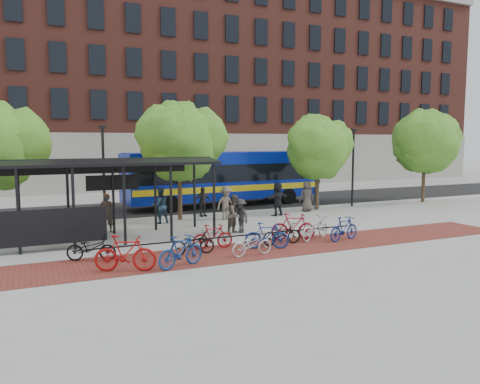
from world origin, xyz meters
name	(u,v)px	position (x,y,z in m)	size (l,w,h in m)	color
ground	(255,225)	(0.00, 0.00, 0.00)	(160.00, 160.00, 0.00)	#9E9E99
asphalt_street	(202,206)	(0.00, 8.00, 0.01)	(160.00, 8.00, 0.01)	black
curb	(225,213)	(0.00, 4.00, 0.06)	(160.00, 0.25, 0.12)	#B7B7B2
brick_strip	(266,249)	(-2.00, -5.00, 0.00)	(24.00, 3.00, 0.01)	maroon
bike_rack_rail	(228,248)	(-3.30, -4.10, 0.00)	(12.00, 0.05, 0.95)	black
building_brick	(231,88)	(10.00, 26.00, 10.00)	(55.00, 14.00, 20.00)	brown
bus_shelter	(91,172)	(-8.13, -0.48, 3.00)	(10.60, 3.07, 3.60)	black
tree_b	(181,139)	(-2.90, 3.35, 4.46)	(5.15, 4.20, 6.47)	#382619
tree_c	(319,145)	(6.09, 3.35, 4.05)	(4.66, 3.80, 5.92)	#382619
tree_d	(426,139)	(15.10, 3.35, 4.47)	(5.39, 4.40, 6.55)	#382619
lamp_post_left	(104,172)	(-7.00, 3.60, 2.75)	(0.35, 0.20, 5.12)	black
lamp_post_right	(353,165)	(9.00, 3.60, 2.75)	(0.35, 0.20, 5.12)	black
bus	(224,175)	(1.36, 7.48, 2.06)	(13.45, 3.72, 3.59)	#081B94
bike_0	(91,248)	(-8.63, -3.96, 0.47)	(0.62, 1.78, 0.93)	black
bike_1	(125,253)	(-7.78, -5.90, 0.62)	(0.58, 2.06, 1.24)	#9C0F0E
bike_3	(181,251)	(-5.94, -6.18, 0.56)	(0.53, 1.87, 1.12)	navy
bike_4	(193,243)	(-4.98, -4.64, 0.45)	(0.60, 1.72, 0.90)	black
bike_5	(213,237)	(-3.93, -4.04, 0.50)	(0.47, 1.67, 1.00)	maroon
bike_6	(252,244)	(-3.00, -5.74, 0.45)	(0.59, 1.70, 0.89)	#B2B1B4
bike_7	(267,236)	(-1.94, -4.95, 0.54)	(0.51, 1.79, 1.08)	navy
bike_8	(282,234)	(-1.01, -4.53, 0.46)	(0.62, 1.76, 0.93)	black
bike_9	(293,227)	(-0.10, -3.94, 0.60)	(0.56, 1.98, 1.19)	maroon
bike_10	(315,228)	(0.82, -4.26, 0.51)	(0.68, 1.95, 1.03)	#B9B9BC
bike_11	(344,229)	(1.85, -4.97, 0.53)	(0.50, 1.76, 1.06)	navy
pedestrian_1	(107,213)	(-7.26, 1.31, 0.94)	(0.68, 0.45, 1.88)	#36302B
pedestrian_2	(160,206)	(-4.32, 2.56, 0.95)	(0.92, 0.72, 1.90)	#20364B
pedestrian_3	(226,203)	(-0.72, 2.16, 0.93)	(1.20, 0.69, 1.86)	brown
pedestrian_4	(203,202)	(-1.50, 3.80, 0.85)	(1.00, 0.42, 1.70)	#2A2A2A
pedestrian_5	(278,199)	(2.57, 2.25, 0.97)	(1.81, 0.58, 1.95)	black
pedestrian_6	(307,196)	(5.07, 2.99, 0.95)	(0.93, 0.60, 1.89)	#483F39
pedestrian_7	(317,194)	(6.32, 3.80, 0.95)	(0.69, 0.45, 1.90)	#223951
pedestrian_8	(235,214)	(-1.80, -1.50, 0.91)	(0.89, 0.69, 1.83)	#4E443A
pedestrian_9	(240,216)	(-1.53, -1.50, 0.81)	(1.05, 0.60, 1.63)	#282828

